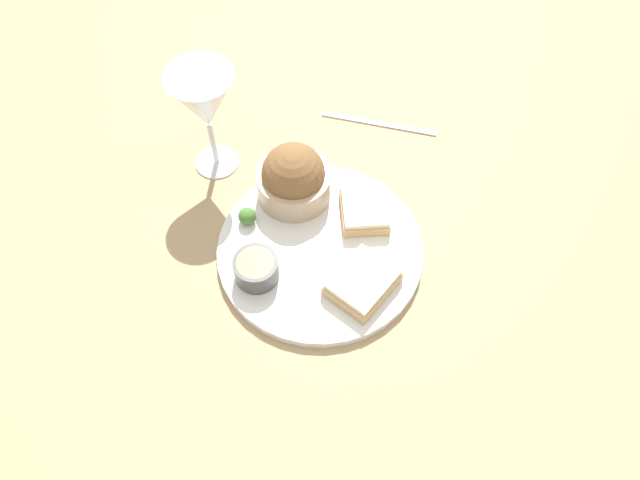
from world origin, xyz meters
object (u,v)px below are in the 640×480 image
at_px(cheese_toast_near, 363,283).
at_px(cheese_toast_far, 365,209).
at_px(sauce_ramekin, 256,268).
at_px(salad_bowl, 294,178).
at_px(fork, 379,123).
at_px(wine_glass, 204,103).

relative_size(cheese_toast_near, cheese_toast_far, 0.95).
relative_size(sauce_ramekin, cheese_toast_near, 0.63).
height_order(sauce_ramekin, cheese_toast_far, sauce_ramekin).
distance_m(salad_bowl, fork, 0.20).
distance_m(salad_bowl, sauce_ramekin, 0.15).
bearing_deg(fork, salad_bowl, 169.42).
height_order(cheese_toast_near, fork, cheese_toast_near).
height_order(sauce_ramekin, cheese_toast_near, sauce_ramekin).
xyz_separation_m(cheese_toast_near, fork, (0.28, 0.12, -0.02)).
bearing_deg(cheese_toast_near, cheese_toast_far, 27.59).
bearing_deg(sauce_ramekin, wine_glass, 50.74).
relative_size(cheese_toast_far, fork, 0.56).
relative_size(salad_bowl, sauce_ramekin, 1.77).
xyz_separation_m(sauce_ramekin, cheese_toast_far, (0.16, -0.08, -0.01)).
bearing_deg(fork, wine_glass, 138.21).
bearing_deg(cheese_toast_near, salad_bowl, 62.19).
height_order(salad_bowl, cheese_toast_far, salad_bowl).
bearing_deg(sauce_ramekin, cheese_toast_near, -66.19).
bearing_deg(cheese_toast_near, sauce_ramekin, 113.81).
distance_m(sauce_ramekin, fork, 0.34).
xyz_separation_m(salad_bowl, cheese_toast_near, (-0.08, -0.16, -0.02)).
relative_size(wine_glass, fork, 0.98).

